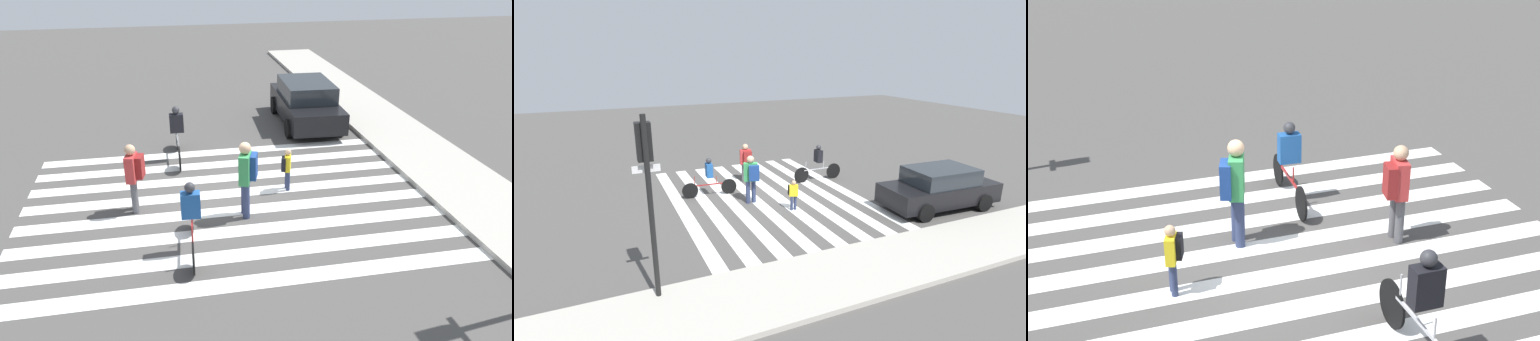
% 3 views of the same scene
% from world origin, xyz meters
% --- Properties ---
extents(ground_plane, '(60.00, 60.00, 0.00)m').
position_xyz_m(ground_plane, '(0.00, 0.00, 0.00)').
color(ground_plane, '#4C4947').
extents(sidewalk_curb, '(36.00, 2.50, 0.14)m').
position_xyz_m(sidewalk_curb, '(0.00, 6.25, 0.07)').
color(sidewalk_curb, '#ADA89E').
rests_on(sidewalk_curb, ground_plane).
extents(crosswalk_stripes, '(7.09, 10.00, 0.01)m').
position_xyz_m(crosswalk_stripes, '(-0.00, 0.00, 0.00)').
color(crosswalk_stripes, white).
rests_on(crosswalk_stripes, ground_plane).
extents(traffic_light, '(0.60, 0.50, 4.38)m').
position_xyz_m(traffic_light, '(5.00, 5.21, 3.07)').
color(traffic_light, black).
rests_on(traffic_light, ground_plane).
extents(pedestrian_adult_blue_shirt, '(0.51, 0.46, 1.72)m').
position_xyz_m(pedestrian_adult_blue_shirt, '(-0.02, -2.22, 1.01)').
color(pedestrian_adult_blue_shirt, '#4C4C51').
rests_on(pedestrian_adult_blue_shirt, ground_plane).
extents(pedestrian_adult_tall_backpack, '(0.35, 0.33, 1.14)m').
position_xyz_m(pedestrian_adult_tall_backpack, '(-0.41, 1.61, 0.67)').
color(pedestrian_adult_tall_backpack, navy).
rests_on(pedestrian_adult_tall_backpack, ground_plane).
extents(pedestrian_child_with_backpack, '(0.56, 0.54, 1.87)m').
position_xyz_m(pedestrian_child_with_backpack, '(0.72, 0.35, 1.09)').
color(pedestrian_child_with_backpack, navy).
rests_on(pedestrian_child_with_backpack, ground_plane).
extents(cyclist_mid_street, '(2.35, 0.40, 1.65)m').
position_xyz_m(cyclist_mid_street, '(-3.02, -1.06, 0.87)').
color(cyclist_mid_street, black).
rests_on(cyclist_mid_street, ground_plane).
extents(cyclist_far_lane, '(2.21, 0.41, 1.59)m').
position_xyz_m(cyclist_far_lane, '(1.98, -1.04, 0.86)').
color(cyclist_far_lane, black).
rests_on(cyclist_far_lane, ground_plane).
extents(car_parked_far_curb, '(4.38, 2.11, 1.55)m').
position_xyz_m(car_parked_far_curb, '(-5.43, 3.59, 0.78)').
color(car_parked_far_curb, black).
rests_on(car_parked_far_curb, ground_plane).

